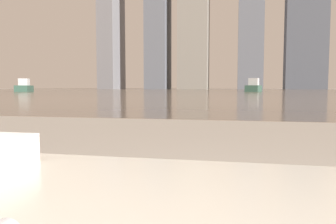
# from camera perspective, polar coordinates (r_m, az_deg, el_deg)

# --- Properties ---
(harbor_water) EXTENTS (180.00, 110.00, 0.01)m
(harbor_water) POSITION_cam_1_polar(r_m,az_deg,el_deg) (61.97, 11.27, 3.62)
(harbor_water) COLOR gray
(harbor_water) RESTS_ON ground_plane
(harbor_boat_1) EXTENTS (2.91, 5.82, 2.09)m
(harbor_boat_1) POSITION_cam_1_polar(r_m,az_deg,el_deg) (52.87, 14.70, 4.25)
(harbor_boat_1) COLOR #335647
(harbor_boat_1) RESTS_ON harbor_water
(harbor_boat_2) EXTENTS (3.99, 5.80, 2.07)m
(harbor_boat_2) POSITION_cam_1_polar(r_m,az_deg,el_deg) (57.22, -23.75, 4.01)
(harbor_boat_2) COLOR #335647
(harbor_boat_2) RESTS_ON harbor_water
(skyline_tower_0) EXTENTS (6.15, 13.79, 45.38)m
(skyline_tower_0) POSITION_cam_1_polar(r_m,az_deg,el_deg) (128.62, -9.85, 14.13)
(skyline_tower_0) COLOR slate
(skyline_tower_0) RESTS_ON ground_plane
(skyline_tower_1) EXTENTS (7.66, 11.82, 49.09)m
(skyline_tower_1) POSITION_cam_1_polar(r_m,az_deg,el_deg) (123.62, -1.75, 15.47)
(skyline_tower_1) COLOR slate
(skyline_tower_1) RESTS_ON ground_plane
(skyline_tower_2) EXTENTS (10.42, 10.34, 61.12)m
(skyline_tower_2) POSITION_cam_1_polar(r_m,az_deg,el_deg) (122.62, 4.54, 18.43)
(skyline_tower_2) COLOR gray
(skyline_tower_2) RESTS_ON ground_plane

